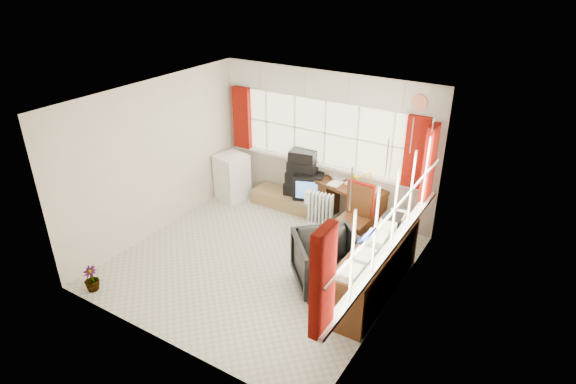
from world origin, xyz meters
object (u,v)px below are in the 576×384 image
Objects in this scene: office_chair at (327,262)px; crt_tv at (309,185)px; task_chair at (356,215)px; desk_lamp at (370,178)px; credenza at (375,268)px; desk at (350,202)px; tv_bench at (290,200)px; radiator at (320,214)px; mini_fridge at (232,177)px.

crt_tv is (-1.34, 1.86, 0.09)m from office_chair.
desk_lamp is at bearing 95.67° from task_chair.
desk_lamp is 0.74m from task_chair.
desk is at bearing 125.08° from credenza.
desk is 1.96m from credenza.
desk reaches higher than tv_bench.
office_chair is 2.43m from tv_bench.
crt_tv reaches higher than radiator.
task_chair is 1.12m from office_chair.
desk_lamp is 0.20× the size of credenza.
credenza is 2.54m from crt_tv.
office_chair is (0.14, -1.73, -0.56)m from desk_lamp.
mini_fridge is (-2.64, -0.24, -0.52)m from desk_lamp.
mini_fridge is at bearing -165.68° from crt_tv.
tv_bench is 1.18m from mini_fridge.
desk is at bearing 3.96° from tv_bench.
desk_lamp is 1.29m from crt_tv.
task_chair is at bearing -31.34° from crt_tv.
desk is 2.29m from mini_fridge.
office_chair is at bearing -46.28° from tv_bench.
tv_bench is at bearing 155.90° from radiator.
desk_lamp is at bearing 116.47° from credenza.
desk_lamp is 1.82m from office_chair.
desk is 1.16× the size of task_chair.
crt_tv is (-0.50, 0.49, 0.22)m from radiator.
desk is 0.57m from radiator.
crt_tv is at bearing 135.52° from radiator.
radiator is 0.92m from tv_bench.
mini_fridge is (-2.78, 1.49, 0.04)m from office_chair.
office_chair is 1.62m from radiator.
tv_bench is (-0.83, 0.37, -0.14)m from radiator.
mini_fridge is at bearing -167.18° from tv_bench.
task_chair is 1.72× the size of radiator.
desk is at bearing 62.16° from office_chair.
desk_lamp is 0.62× the size of crt_tv.
office_chair reaches higher than radiator.
office_chair is at bearing -85.33° from desk_lamp.
mini_fridge is (-1.94, 0.12, 0.17)m from radiator.
crt_tv is at bearing 139.92° from credenza.
task_chair is 0.79× the size of tv_bench.
mini_fridge is at bearing 159.52° from credenza.
task_chair reaches higher than mini_fridge.
radiator is 0.73m from crt_tv.
desk_lamp is at bearing 51.05° from office_chair.
radiator is at bearing -125.64° from desk.
task_chair reaches higher than tv_bench.
credenza is 1.43× the size of tv_bench.
desk_lamp is at bearing 27.01° from radiator.
radiator is at bearing -24.10° from tv_bench.
crt_tv is (-0.82, 0.04, 0.10)m from desk.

